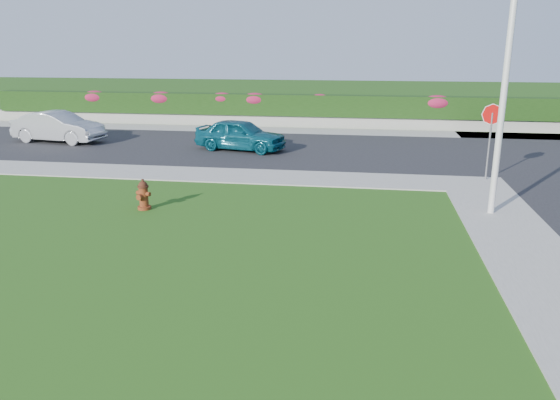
% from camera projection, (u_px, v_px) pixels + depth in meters
% --- Properties ---
extents(ground, '(120.00, 120.00, 0.00)m').
position_uv_depth(ground, '(157.00, 295.00, 9.60)').
color(ground, black).
rests_on(ground, ground).
extents(street_far, '(26.00, 8.00, 0.04)m').
position_uv_depth(street_far, '(165.00, 146.00, 23.63)').
color(street_far, black).
rests_on(street_far, ground).
extents(sidewalk_far, '(24.00, 2.00, 0.04)m').
position_uv_depth(sidewalk_far, '(87.00, 170.00, 19.03)').
color(sidewalk_far, gray).
rests_on(sidewalk_far, ground).
extents(curb_corner, '(2.00, 2.00, 0.04)m').
position_uv_depth(curb_corner, '(475.00, 184.00, 17.11)').
color(curb_corner, gray).
rests_on(curb_corner, ground).
extents(sidewalk_beyond, '(34.00, 2.00, 0.04)m').
position_uv_depth(sidewalk_beyond, '(275.00, 130.00, 27.79)').
color(sidewalk_beyond, gray).
rests_on(sidewalk_beyond, ground).
extents(retaining_wall, '(34.00, 0.40, 0.60)m').
position_uv_depth(retaining_wall, '(280.00, 121.00, 29.14)').
color(retaining_wall, gray).
rests_on(retaining_wall, ground).
extents(hedge, '(32.00, 0.90, 1.10)m').
position_uv_depth(hedge, '(280.00, 105.00, 29.00)').
color(hedge, black).
rests_on(hedge, retaining_wall).
extents(fire_hydrant, '(0.43, 0.41, 0.83)m').
position_uv_depth(fire_hydrant, '(143.00, 195.00, 14.50)').
color(fire_hydrant, '#4C1B0B').
rests_on(fire_hydrant, ground).
extents(sedan_teal, '(3.99, 2.32, 1.28)m').
position_uv_depth(sedan_teal, '(241.00, 135.00, 22.38)').
color(sedan_teal, '#0C4D5F').
rests_on(sedan_teal, street_far).
extents(sedan_silver, '(4.24, 1.99, 1.35)m').
position_uv_depth(sedan_silver, '(58.00, 127.00, 24.24)').
color(sedan_silver, '#A4A7AC').
rests_on(sedan_silver, street_far).
extents(utility_pole, '(0.16, 0.16, 5.70)m').
position_uv_depth(utility_pole, '(503.00, 104.00, 13.41)').
color(utility_pole, silver).
rests_on(utility_pole, ground).
extents(stop_sign, '(0.67, 0.08, 2.47)m').
position_uv_depth(stop_sign, '(491.00, 124.00, 17.17)').
color(stop_sign, slate).
rests_on(stop_sign, ground).
extents(flower_clump_a, '(1.41, 0.91, 0.70)m').
position_uv_depth(flower_clump_a, '(95.00, 97.00, 30.36)').
color(flower_clump_a, '#B01E4C').
rests_on(flower_clump_a, hedge).
extents(flower_clump_b, '(1.44, 0.93, 0.72)m').
position_uv_depth(flower_clump_b, '(161.00, 98.00, 29.80)').
color(flower_clump_b, '#B01E4C').
rests_on(flower_clump_b, hedge).
extents(flower_clump_c, '(1.23, 0.79, 0.62)m').
position_uv_depth(flower_clump_c, '(222.00, 98.00, 29.28)').
color(flower_clump_c, '#B01E4C').
rests_on(flower_clump_c, hedge).
extents(flower_clump_d, '(1.37, 0.88, 0.68)m').
position_uv_depth(flower_clump_d, '(255.00, 99.00, 29.02)').
color(flower_clump_d, '#B01E4C').
rests_on(flower_clump_d, hedge).
extents(flower_clump_e, '(1.03, 0.66, 0.52)m').
position_uv_depth(flower_clump_e, '(320.00, 99.00, 28.50)').
color(flower_clump_e, '#B01E4C').
rests_on(flower_clump_e, hedge).
extents(flower_clump_f, '(1.48, 0.95, 0.74)m').
position_uv_depth(flower_clump_f, '(437.00, 103.00, 27.64)').
color(flower_clump_f, '#B01E4C').
rests_on(flower_clump_f, hedge).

